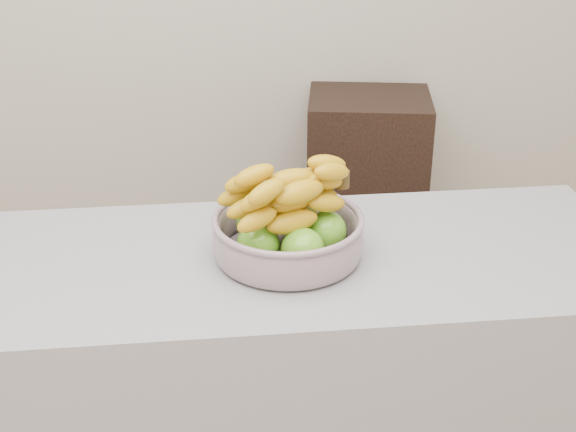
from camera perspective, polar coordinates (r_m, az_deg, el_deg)
name	(u,v)px	position (r m, az deg, el deg)	size (l,w,h in m)	color
counter	(203,419)	(2.06, -6.08, -14.13)	(2.00, 0.60, 0.90)	gray
cabinet	(365,196)	(3.24, 5.53, 1.44)	(0.46, 0.37, 0.83)	black
fruit_bowl	(288,229)	(1.77, 0.01, -0.93)	(0.34, 0.34, 0.21)	#A8BBCA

